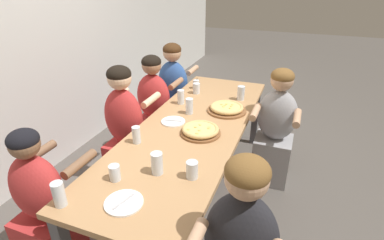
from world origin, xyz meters
The scene contains 22 objects.
ground_plane centered at (0.00, 0.00, 0.00)m, with size 18.00×18.00×0.00m, color #514C47.
restaurant_back_panel centered at (0.00, 1.58, 1.60)m, with size 10.00×0.06×3.20m, color silver.
dining_table centered at (0.00, 0.00, 0.67)m, with size 2.46×0.82×0.74m.
pizza_board_main centered at (0.37, -0.20, 0.77)m, with size 0.35×0.35×0.06m.
pizza_board_second centered at (-0.11, -0.11, 0.77)m, with size 0.32×0.32×0.06m.
empty_plate_a centered at (0.00, 0.17, 0.75)m, with size 0.20×0.20×0.02m.
empty_plate_b centered at (-1.00, 0.02, 0.75)m, with size 0.21×0.21×0.02m.
cocktail_glass_blue centered at (0.83, 0.27, 0.78)m, with size 0.06×0.06×0.12m.
drinking_glass_a centered at (0.69, -0.25, 0.80)m, with size 0.07×0.07×0.14m.
drinking_glass_b centered at (-1.13, 0.33, 0.80)m, with size 0.07×0.07×0.15m.
drinking_glass_c centered at (-0.68, -0.03, 0.81)m, with size 0.07×0.07×0.15m.
drinking_glass_d centered at (0.21, 0.10, 0.80)m, with size 0.07×0.07×0.14m.
drinking_glass_e centered at (0.70, 0.22, 0.79)m, with size 0.07×0.07×0.11m.
drinking_glass_f centered at (-0.40, 0.28, 0.81)m, with size 0.06×0.06×0.13m.
drinking_glass_g centered at (0.39, 0.26, 0.80)m, with size 0.07×0.07×0.14m.
drinking_glass_h centered at (-0.84, 0.18, 0.78)m, with size 0.07×0.07×0.10m.
drinking_glass_i centered at (-0.65, -0.25, 0.79)m, with size 0.07×0.07×0.11m.
diner_near_midright centered at (0.52, -0.63, 0.53)m, with size 0.51×0.40×1.15m.
diner_far_center centered at (-0.04, 0.63, 0.55)m, with size 0.51×0.40×1.19m.
diner_far_right centered at (1.03, 0.63, 0.54)m, with size 0.51×0.40×1.16m.
diner_far_left centered at (-1.02, 0.63, 0.49)m, with size 0.51×0.40×1.09m.
diner_far_midright centered at (0.53, 0.63, 0.53)m, with size 0.51×0.40×1.15m.
Camera 1 is at (-2.05, -0.78, 1.88)m, focal length 28.00 mm.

